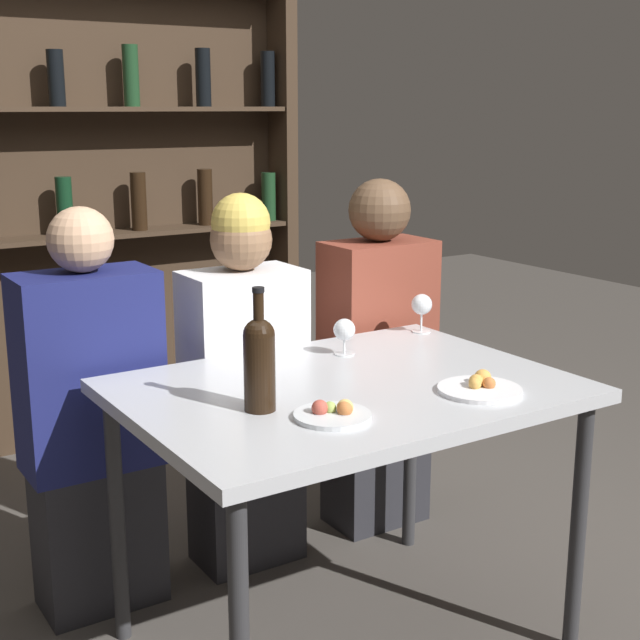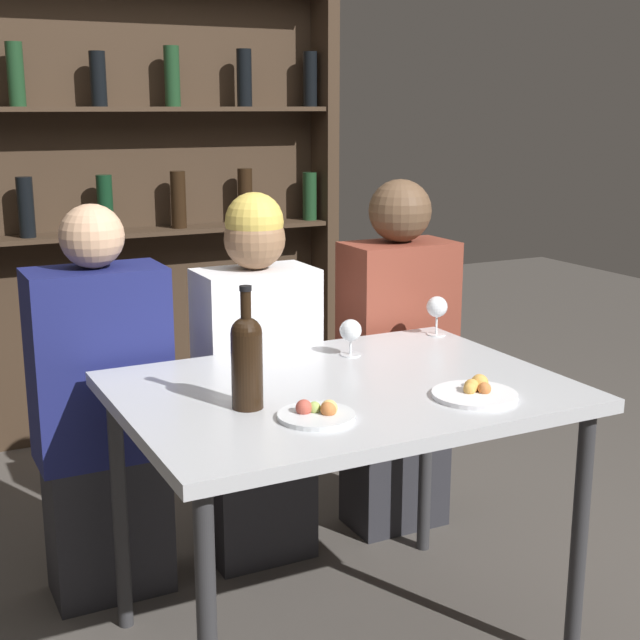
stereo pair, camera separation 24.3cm
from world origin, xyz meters
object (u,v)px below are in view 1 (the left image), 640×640
at_px(wine_bottle, 259,359).
at_px(wine_glass_0, 344,331).
at_px(food_plate_0, 334,413).
at_px(seated_person_center, 245,389).
at_px(food_plate_1, 480,387).
at_px(seated_person_right, 377,364).
at_px(seated_person_left, 92,426).
at_px(wine_glass_1, 422,306).

bearing_deg(wine_bottle, wine_glass_0, 33.56).
xyz_separation_m(food_plate_0, seated_person_center, (0.18, 0.79, -0.19)).
distance_m(wine_glass_0, seated_person_center, 0.45).
distance_m(wine_bottle, food_plate_1, 0.59).
bearing_deg(wine_glass_0, seated_person_right, 42.25).
relative_size(food_plate_0, seated_person_right, 0.15).
bearing_deg(food_plate_0, food_plate_1, -4.76).
xyz_separation_m(wine_glass_0, seated_person_left, (-0.67, 0.34, -0.27)).
bearing_deg(wine_glass_1, seated_person_center, 154.37).
height_order(food_plate_1, seated_person_left, seated_person_left).
relative_size(wine_glass_0, seated_person_center, 0.09).
xyz_separation_m(seated_person_left, seated_person_right, (1.04, 0.00, 0.03)).
distance_m(wine_glass_0, seated_person_left, 0.80).
bearing_deg(food_plate_1, seated_person_right, 71.40).
bearing_deg(wine_glass_1, seated_person_right, 87.78).
height_order(wine_glass_0, seated_person_right, seated_person_right).
bearing_deg(wine_glass_0, seated_person_left, 152.88).
relative_size(wine_bottle, wine_glass_1, 2.40).
height_order(wine_bottle, seated_person_center, seated_person_center).
xyz_separation_m(food_plate_1, seated_person_center, (-0.26, 0.82, -0.18)).
relative_size(wine_glass_1, food_plate_0, 0.68).
relative_size(wine_glass_1, seated_person_left, 0.10).
height_order(wine_glass_0, wine_glass_1, wine_glass_1).
bearing_deg(seated_person_left, food_plate_1, -47.03).
distance_m(wine_bottle, wine_glass_1, 0.91).
height_order(wine_bottle, food_plate_1, wine_bottle).
distance_m(wine_glass_1, food_plate_0, 0.88).
distance_m(wine_glass_1, seated_person_left, 1.10).
xyz_separation_m(food_plate_0, seated_person_left, (-0.33, 0.79, -0.21)).
distance_m(seated_person_left, seated_person_right, 1.04).
bearing_deg(food_plate_0, wine_glass_1, 37.41).
relative_size(wine_glass_0, food_plate_0, 0.59).
relative_size(wine_glass_0, seated_person_left, 0.09).
height_order(wine_bottle, food_plate_0, wine_bottle).
xyz_separation_m(wine_bottle, seated_person_center, (0.29, 0.64, -0.30)).
height_order(wine_glass_1, seated_person_center, seated_person_center).
distance_m(wine_bottle, seated_person_center, 0.77).
bearing_deg(wine_bottle, food_plate_1, -18.17).
bearing_deg(seated_person_center, seated_person_right, -0.00).
bearing_deg(seated_person_right, wine_glass_0, -137.75).
height_order(wine_glass_0, food_plate_1, wine_glass_0).
bearing_deg(wine_glass_1, food_plate_0, -142.59).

